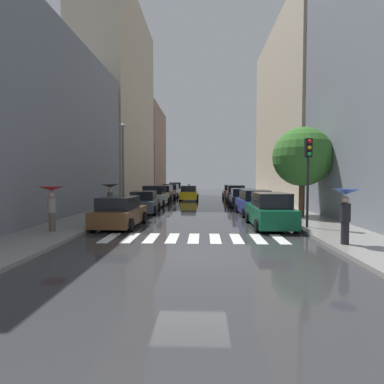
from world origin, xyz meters
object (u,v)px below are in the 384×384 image
street_tree_right (302,157)px  parked_car_right_nearest (270,211)px  parked_car_left_sixth (175,189)px  parked_car_right_fourth (236,194)px  parked_car_left_third (155,196)px  traffic_light_right_corner (308,163)px  parked_car_left_nearest (119,213)px  parked_car_right_second (254,203)px  parked_car_right_third (241,198)px  pedestrian_far_side (110,192)px  parked_car_left_fourth (164,193)px  parked_car_right_fifth (231,192)px  pedestrian_near_tree (52,198)px  pedestrian_foreground (346,205)px  parked_car_left_second (144,203)px  parked_car_left_fifth (171,191)px  taxi_midroad (189,193)px  lamp_post_left (123,160)px

street_tree_right → parked_car_right_nearest: bearing=-126.3°
parked_car_left_sixth → parked_car_right_fourth: bearing=-152.3°
parked_car_left_third → traffic_light_right_corner: (9.43, -12.99, 2.44)m
parked_car_left_nearest → traffic_light_right_corner: 9.78m
parked_car_left_sixth → parked_car_right_second: (7.70, -25.70, -0.03)m
parked_car_right_third → pedestrian_far_side: 12.30m
parked_car_left_fourth → parked_car_right_nearest: (7.83, -18.33, 0.05)m
parked_car_left_nearest → parked_car_left_fourth: parked_car_left_fourth is taller
parked_car_left_nearest → parked_car_right_third: size_ratio=0.91×
parked_car_right_fifth → pedestrian_near_tree: size_ratio=2.14×
parked_car_left_sixth → parked_car_right_fourth: size_ratio=0.90×
parked_car_left_third → parked_car_left_fourth: 6.22m
pedestrian_foreground → pedestrian_near_tree: (-12.01, 2.35, 0.10)m
parked_car_left_second → parked_car_left_fifth: (0.11, 18.12, 0.05)m
parked_car_left_fourth → taxi_midroad: 2.94m
parked_car_right_fourth → pedestrian_foreground: pedestrian_foreground is taller
parked_car_left_second → pedestrian_foreground: (9.47, -11.08, 0.83)m
parked_car_right_fourth → parked_car_right_fifth: bearing=2.1°
parked_car_right_nearest → parked_car_right_fifth: bearing=-0.5°
parked_car_left_nearest → parked_car_right_second: 9.52m
parked_car_right_fourth → parked_car_right_fifth: 5.70m
parked_car_right_fourth → taxi_midroad: 5.45m
parked_car_left_second → parked_car_right_nearest: 10.03m
traffic_light_right_corner → parked_car_left_sixth: bearing=106.2°
parked_car_left_fourth → lamp_post_left: lamp_post_left is taller
parked_car_left_fifth → parked_car_right_fifth: size_ratio=1.07×
street_tree_right → traffic_light_right_corner: street_tree_right is taller
parked_car_right_fourth → pedestrian_foreground: 22.09m
pedestrian_near_tree → traffic_light_right_corner: (11.89, 1.48, 1.61)m
parked_car_right_nearest → parked_car_right_second: (0.03, 5.31, -0.03)m
pedestrian_foreground → lamp_post_left: lamp_post_left is taller
parked_car_left_sixth → pedestrian_far_side: pedestrian_far_side is taller
traffic_light_right_corner → lamp_post_left: (-11.00, 7.76, 0.57)m
parked_car_right_fourth → pedestrian_near_tree: size_ratio=2.35×
parked_car_left_nearest → pedestrian_foreground: (9.53, -4.60, 0.83)m
parked_car_left_fifth → parked_car_left_sixth: bearing=3.1°
parked_car_right_fifth → traffic_light_right_corner: (1.61, -23.89, 2.52)m
pedestrian_foreground → parked_car_right_third: bearing=-54.3°
traffic_light_right_corner → parked_car_right_second: bearing=104.4°
street_tree_right → parked_car_right_third: bearing=110.1°
pedestrian_foreground → lamp_post_left: (-11.11, 11.59, 2.28)m
parked_car_left_nearest → pedestrian_near_tree: bearing=134.6°
parked_car_right_nearest → lamp_post_left: lamp_post_left is taller
parked_car_right_second → parked_car_right_third: (-0.11, 6.22, -0.05)m
pedestrian_far_side → parked_car_right_third: bearing=-2.1°
parked_car_left_second → street_tree_right: size_ratio=0.78×
pedestrian_foreground → pedestrian_near_tree: size_ratio=0.99×
parked_car_right_fifth → parked_car_right_third: bearing=-178.6°
lamp_post_left → parked_car_left_third: bearing=73.3°
parked_car_right_nearest → pedestrian_foreground: (1.72, -4.71, 0.74)m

